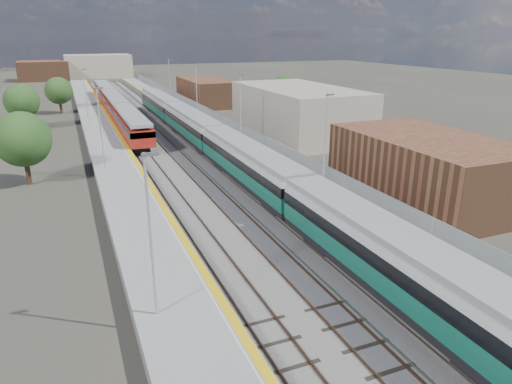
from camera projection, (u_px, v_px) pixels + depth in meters
ground at (174, 137)px, 61.32m from camera, size 320.00×320.00×0.00m
ballast_bed at (154, 134)px, 62.68m from camera, size 10.50×155.00×0.06m
tracks at (156, 131)px, 64.34m from camera, size 8.96×160.00×0.17m
platform_right at (206, 127)px, 65.22m from camera, size 4.70×155.00×8.52m
platform_left at (102, 135)px, 60.07m from camera, size 4.30×155.00×8.52m
buildings at (39, 43)px, 128.76m from camera, size 72.00×185.50×40.00m
green_train at (215, 140)px, 49.01m from camera, size 2.88×80.06×3.17m
red_train at (115, 105)px, 75.00m from camera, size 2.80×56.81×3.53m
tree_a at (22, 139)px, 40.37m from camera, size 4.93×4.93×6.68m
tree_b at (22, 101)px, 64.51m from camera, size 4.79×4.79×6.49m
tree_c at (59, 91)px, 78.04m from camera, size 4.58×4.58×6.21m
tree_d at (284, 91)px, 75.87m from camera, size 4.91×4.91×6.65m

